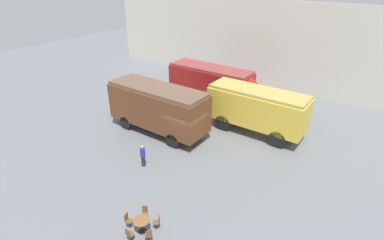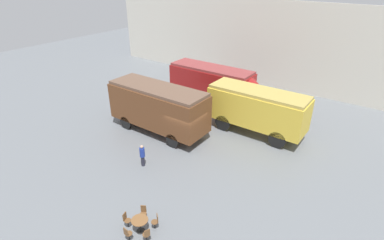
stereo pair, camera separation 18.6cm
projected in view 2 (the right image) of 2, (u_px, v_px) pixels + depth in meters
ground_plane at (187, 145)px, 22.31m from camera, size 80.00×80.00×0.00m
backdrop_wall at (275, 45)px, 31.44m from camera, size 44.00×0.15×9.00m
streamlined_locomotive at (218, 82)px, 28.83m from camera, size 10.21×2.63×3.32m
passenger_coach_vintage at (257, 107)px, 23.05m from camera, size 7.59×2.57×3.60m
passenger_coach_wooden at (158, 106)px, 23.25m from camera, size 8.12×2.80×3.79m
cafe_table_near at (140, 222)px, 14.76m from camera, size 0.84×0.84×0.76m
cafe_chair_0 at (126, 219)px, 15.07m from camera, size 0.38×0.36×0.87m
cafe_chair_1 at (127, 233)px, 14.26m from camera, size 0.36×0.36×0.87m
cafe_chair_2 at (147, 234)px, 14.20m from camera, size 0.39×0.38×0.87m
cafe_chair_3 at (156, 221)px, 14.98m from camera, size 0.40×0.41×0.87m
cafe_chair_4 at (143, 212)px, 15.51m from camera, size 0.39×0.40×0.87m
visitor_person at (142, 155)px, 19.63m from camera, size 0.34×0.34×1.58m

